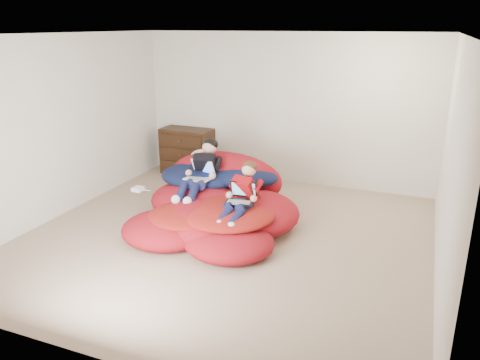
% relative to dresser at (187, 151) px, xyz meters
% --- Properties ---
extents(room_shell, '(5.10, 5.10, 2.77)m').
position_rel_dresser_xyz_m(room_shell, '(1.74, -2.25, -0.19)').
color(room_shell, tan).
rests_on(room_shell, ground).
extents(dresser, '(0.94, 0.54, 0.83)m').
position_rel_dresser_xyz_m(dresser, '(0.00, 0.00, 0.00)').
color(dresser, black).
rests_on(dresser, ground).
extents(beanbag_pile, '(2.24, 2.41, 0.87)m').
position_rel_dresser_xyz_m(beanbag_pile, '(1.43, -1.86, -0.15)').
color(beanbag_pile, '#AE131E').
rests_on(beanbag_pile, ground).
extents(cream_pillow, '(0.48, 0.30, 0.30)m').
position_rel_dresser_xyz_m(cream_pillow, '(0.83, -0.99, 0.21)').
color(cream_pillow, beige).
rests_on(cream_pillow, beanbag_pile).
extents(older_boy, '(0.37, 1.07, 0.70)m').
position_rel_dresser_xyz_m(older_boy, '(1.12, -1.64, 0.27)').
color(older_boy, black).
rests_on(older_boy, beanbag_pile).
extents(younger_boy, '(0.33, 0.95, 0.63)m').
position_rel_dresser_xyz_m(younger_boy, '(1.92, -2.11, 0.19)').
color(younger_boy, '#A10E12').
rests_on(younger_boy, beanbag_pile).
extents(laptop_white, '(0.37, 0.39, 0.24)m').
position_rel_dresser_xyz_m(laptop_white, '(1.12, -1.70, 0.21)').
color(laptop_white, white).
rests_on(laptop_white, older_boy).
extents(laptop_black, '(0.37, 0.38, 0.24)m').
position_rel_dresser_xyz_m(laptop_black, '(1.92, -2.16, 0.14)').
color(laptop_black, black).
rests_on(laptop_black, younger_boy).
extents(power_adapter, '(0.15, 0.15, 0.05)m').
position_rel_dresser_xyz_m(power_adapter, '(0.34, -2.09, 0.01)').
color(power_adapter, white).
rests_on(power_adapter, beanbag_pile).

